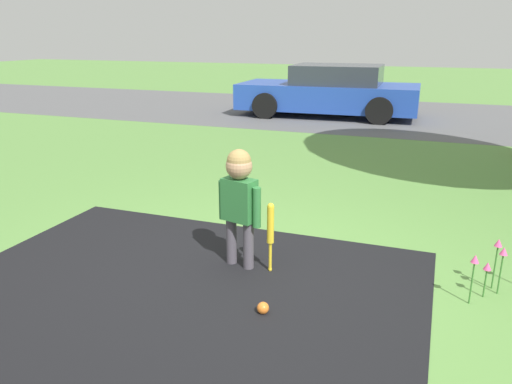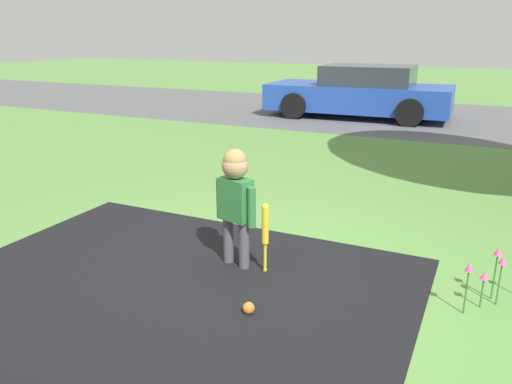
% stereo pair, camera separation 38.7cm
% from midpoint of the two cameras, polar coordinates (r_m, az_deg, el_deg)
% --- Properties ---
extents(ground_plane, '(60.00, 60.00, 0.00)m').
position_cam_midpoint_polar(ground_plane, '(4.23, 1.17, -9.49)').
color(ground_plane, '#5B8C42').
extents(street_strip, '(40.00, 6.00, 0.01)m').
position_cam_midpoint_polar(street_strip, '(13.00, 18.55, 8.15)').
color(street_strip, '#59595B').
rests_on(street_strip, ground).
extents(child, '(0.41, 0.22, 1.04)m').
position_cam_midpoint_polar(child, '(4.16, 0.29, 0.02)').
color(child, '#4C4751').
rests_on(child, ground).
extents(baseball_bat, '(0.06, 0.06, 0.61)m').
position_cam_midpoint_polar(baseball_bat, '(4.14, 3.75, -4.17)').
color(baseball_bat, yellow).
rests_on(baseball_bat, ground).
extents(sports_ball, '(0.09, 0.09, 0.09)m').
position_cam_midpoint_polar(sports_ball, '(3.68, 2.23, -13.17)').
color(sports_ball, orange).
rests_on(sports_ball, ground).
extents(parked_car, '(4.36, 2.13, 1.23)m').
position_cam_midpoint_polar(parked_car, '(12.56, 12.75, 11.02)').
color(parked_car, '#2347AD').
rests_on(parked_car, ground).
extents(flower_bed, '(0.50, 0.45, 0.43)m').
position_cam_midpoint_polar(flower_bed, '(4.14, 28.45, -7.45)').
color(flower_bed, '#38702D').
rests_on(flower_bed, ground).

